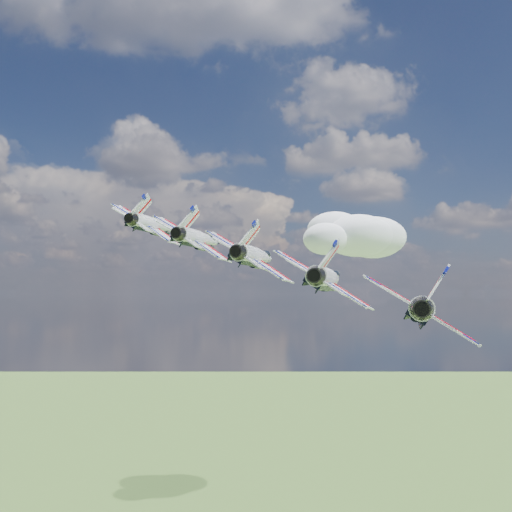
# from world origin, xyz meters

# --- Properties ---
(cloud_far) EXTENTS (60.35, 47.42, 23.71)m
(cloud_far) POSITION_xyz_m (57.35, 246.27, 168.77)
(cloud_far) COLOR white
(jet_0) EXTENTS (16.41, 19.65, 10.38)m
(jet_0) POSITION_xyz_m (-5.51, 8.30, 146.98)
(jet_0) COLOR white
(jet_1) EXTENTS (16.41, 19.65, 10.38)m
(jet_1) POSITION_xyz_m (2.62, -0.02, 143.97)
(jet_1) COLOR white
(jet_2) EXTENTS (16.41, 19.65, 10.38)m
(jet_2) POSITION_xyz_m (10.75, -8.33, 140.96)
(jet_2) COLOR white
(jet_3) EXTENTS (16.41, 19.65, 10.38)m
(jet_3) POSITION_xyz_m (18.87, -16.65, 137.94)
(jet_3) COLOR silver
(jet_4) EXTENTS (16.41, 19.65, 10.38)m
(jet_4) POSITION_xyz_m (27.00, -24.97, 134.93)
(jet_4) COLOR white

